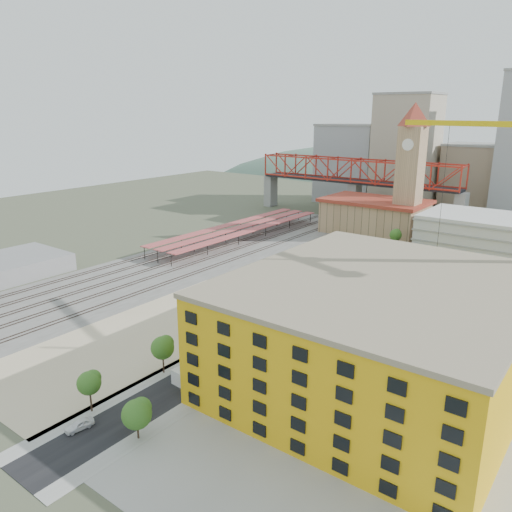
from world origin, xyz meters
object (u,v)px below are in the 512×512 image
Objects in this scene: site_trailer_b at (247,340)px; car_0 at (79,425)px; site_trailer_d at (291,316)px; site_trailer_c at (259,334)px; clock_tower at (411,160)px; site_trailer_a at (198,369)px; construction_building at (380,332)px.

site_trailer_b is 35.89m from car_0.
site_trailer_c is at bearing -73.93° from site_trailer_d.
site_trailer_d is (8.00, -87.31, -27.40)m from clock_tower.
site_trailer_d is (0.00, 15.78, -0.13)m from site_trailer_b.
site_trailer_a is at bearing -86.09° from clock_tower.
site_trailer_a is 1.04× the size of site_trailer_c.
car_0 is (-3.00, -51.54, -0.56)m from site_trailer_d.
clock_tower is 5.50× the size of site_trailer_c.
site_trailer_b is 15.78m from site_trailer_d.
car_0 is at bearing -77.26° from site_trailer_d.
site_trailer_b is 1.10× the size of site_trailer_c.
site_trailer_a is 13.93m from site_trailer_b.
clock_tower reaches higher than construction_building.
site_trailer_b is 2.42× the size of car_0.
car_0 is (-3.00, -35.76, -0.69)m from site_trailer_b.
clock_tower is 120.45m from site_trailer_a.
car_0 is at bearing -87.94° from clock_tower.
clock_tower is at bearing 79.98° from site_trailer_b.
site_trailer_b is at bearing 94.79° from car_0.
clock_tower is at bearing 108.78° from construction_building.
site_trailer_a reaches higher than car_0.
site_trailer_a is 17.88m from site_trailer_c.
site_trailer_d is (0.00, 29.72, -0.05)m from site_trailer_a.
site_trailer_a is 0.95× the size of site_trailer_b.
clock_tower is 5.50× the size of site_trailer_d.
site_trailer_c is 1.00× the size of site_trailer_d.
car_0 is at bearing -126.73° from construction_building.
site_trailer_a is 2.29× the size of car_0.
site_trailer_d is at bearing 98.84° from site_trailer_c.
site_trailer_c is 2.20× the size of car_0.
site_trailer_d is at bearing -84.76° from clock_tower.
site_trailer_c is (0.00, 17.88, -0.05)m from site_trailer_a.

